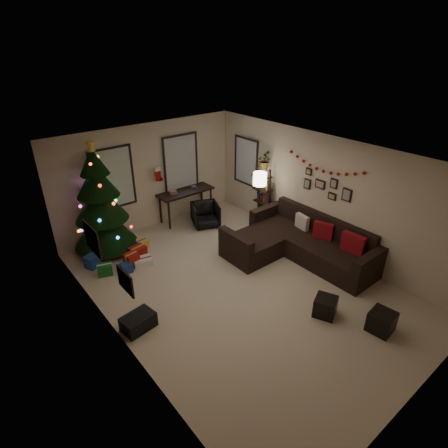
{
  "coord_description": "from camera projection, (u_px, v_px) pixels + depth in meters",
  "views": [
    {
      "loc": [
        -4.06,
        -4.51,
        4.59
      ],
      "look_at": [
        0.1,
        0.6,
        1.15
      ],
      "focal_mm": 29.39,
      "sensor_mm": 36.0,
      "label": 1
    }
  ],
  "objects": [
    {
      "name": "floor",
      "position": [
        239.0,
        286.0,
        7.5
      ],
      "size": [
        7.0,
        7.0,
        0.0
      ],
      "primitive_type": "plane",
      "color": "#C9B398",
      "rests_on": "ground"
    },
    {
      "name": "ceiling",
      "position": [
        242.0,
        158.0,
        6.25
      ],
      "size": [
        7.0,
        7.0,
        0.0
      ],
      "primitive_type": "plane",
      "rotation": [
        3.14,
        0.0,
        0.0
      ],
      "color": "white",
      "rests_on": "floor"
    },
    {
      "name": "wall_back",
      "position": [
        149.0,
        177.0,
        9.28
      ],
      "size": [
        5.0,
        0.0,
        5.0
      ],
      "primitive_type": "plane",
      "rotation": [
        1.57,
        0.0,
        0.0
      ],
      "color": "beige",
      "rests_on": "floor"
    },
    {
      "name": "wall_front",
      "position": [
        429.0,
        332.0,
        4.46
      ],
      "size": [
        5.0,
        0.0,
        5.0
      ],
      "primitive_type": "plane",
      "rotation": [
        -1.57,
        0.0,
        0.0
      ],
      "color": "beige",
      "rests_on": "floor"
    },
    {
      "name": "wall_left",
      "position": [
        115.0,
        277.0,
        5.47
      ],
      "size": [
        0.0,
        7.0,
        7.0
      ],
      "primitive_type": "plane",
      "rotation": [
        1.57,
        0.0,
        1.57
      ],
      "color": "beige",
      "rests_on": "floor"
    },
    {
      "name": "wall_right",
      "position": [
        323.0,
        195.0,
        8.27
      ],
      "size": [
        0.0,
        7.0,
        7.0
      ],
      "primitive_type": "plane",
      "rotation": [
        1.57,
        0.0,
        -1.57
      ],
      "color": "beige",
      "rests_on": "floor"
    },
    {
      "name": "window_back_left",
      "position": [
        113.0,
        178.0,
        8.64
      ],
      "size": [
        1.05,
        0.06,
        1.5
      ],
      "color": "#728CB2",
      "rests_on": "wall_back"
    },
    {
      "name": "window_back_right",
      "position": [
        181.0,
        162.0,
        9.7
      ],
      "size": [
        1.05,
        0.06,
        1.5
      ],
      "color": "#728CB2",
      "rests_on": "wall_back"
    },
    {
      "name": "window_right_wall",
      "position": [
        246.0,
        161.0,
        9.94
      ],
      "size": [
        0.06,
        0.9,
        1.3
      ],
      "color": "#728CB2",
      "rests_on": "wall_right"
    },
    {
      "name": "christmas_tree",
      "position": [
        101.0,
        207.0,
        8.28
      ],
      "size": [
        1.44,
        1.44,
        2.68
      ],
      "rotation": [
        0.0,
        0.0,
        0.36
      ],
      "color": "black",
      "rests_on": "floor"
    },
    {
      "name": "presents",
      "position": [
        126.0,
        259.0,
        8.19
      ],
      "size": [
        1.5,
        1.01,
        0.3
      ],
      "rotation": [
        0.0,
        0.0,
        0.04
      ],
      "color": "navy",
      "rests_on": "floor"
    },
    {
      "name": "sofa",
      "position": [
        297.0,
        244.0,
        8.38
      ],
      "size": [
        2.14,
        3.08,
        0.93
      ],
      "color": "black",
      "rests_on": "floor"
    },
    {
      "name": "pillow_red_a",
      "position": [
        353.0,
        245.0,
        7.68
      ],
      "size": [
        0.17,
        0.51,
        0.5
      ],
      "primitive_type": "cube",
      "rotation": [
        0.0,
        0.0,
        0.06
      ],
      "color": "maroon",
      "rests_on": "sofa"
    },
    {
      "name": "pillow_red_b",
      "position": [
        323.0,
        232.0,
        8.21
      ],
      "size": [
        0.26,
        0.45,
        0.43
      ],
      "primitive_type": "cube",
      "rotation": [
        0.0,
        0.0,
        0.36
      ],
      "color": "maroon",
      "rests_on": "sofa"
    },
    {
      "name": "pillow_cream",
      "position": [
        302.0,
        222.0,
        8.63
      ],
      "size": [
        0.16,
        0.39,
        0.37
      ],
      "primitive_type": "cube",
      "rotation": [
        0.0,
        0.0,
        -0.14
      ],
      "color": "beige",
      "rests_on": "sofa"
    },
    {
      "name": "ottoman_near",
      "position": [
        325.0,
        306.0,
        6.65
      ],
      "size": [
        0.5,
        0.5,
        0.36
      ],
      "primitive_type": "cube",
      "rotation": [
        0.0,
        0.0,
        0.42
      ],
      "color": "black",
      "rests_on": "floor"
    },
    {
      "name": "ottoman_far",
      "position": [
        382.0,
        322.0,
        6.29
      ],
      "size": [
        0.44,
        0.44,
        0.38
      ],
      "primitive_type": "cube",
      "rotation": [
        0.0,
        0.0,
        0.11
      ],
      "color": "black",
      "rests_on": "floor"
    },
    {
      "name": "desk",
      "position": [
        186.0,
        194.0,
        9.87
      ],
      "size": [
        1.55,
        0.55,
        0.83
      ],
      "color": "black",
      "rests_on": "floor"
    },
    {
      "name": "desk_chair",
      "position": [
        205.0,
        215.0,
        9.71
      ],
      "size": [
        0.8,
        0.77,
        0.64
      ],
      "primitive_type": "imported",
      "rotation": [
        0.0,
        0.0,
        -0.4
      ],
      "color": "black",
      "rests_on": "floor"
    },
    {
      "name": "bookshelf",
      "position": [
        263.0,
        197.0,
        9.57
      ],
      "size": [
        0.3,
        0.48,
        1.61
      ],
      "color": "black",
      "rests_on": "floor"
    },
    {
      "name": "potted_plant",
      "position": [
        264.0,
        158.0,
        9.13
      ],
      "size": [
        0.6,
        0.62,
        0.52
      ],
      "primitive_type": "imported",
      "rotation": [
        0.0,
        0.0,
        0.95
      ],
      "color": "#4C4C4C",
      "rests_on": "bookshelf"
    },
    {
      "name": "floor_lamp",
      "position": [
        260.0,
        183.0,
        8.99
      ],
      "size": [
        0.34,
        0.34,
        1.59
      ],
      "rotation": [
        0.0,
        0.0,
        0.02
      ],
      "color": "black",
      "rests_on": "floor"
    },
    {
      "name": "art_map",
      "position": [
        92.0,
        239.0,
        5.9
      ],
      "size": [
        0.04,
        0.6,
        0.5
      ],
      "color": "black",
      "rests_on": "wall_left"
    },
    {
      "name": "art_abstract",
      "position": [
        125.0,
        281.0,
        5.18
      ],
      "size": [
        0.04,
        0.45,
        0.35
      ],
      "color": "black",
      "rests_on": "wall_left"
    },
    {
      "name": "gallery",
      "position": [
        326.0,
        187.0,
        8.11
      ],
      "size": [
        0.03,
        1.25,
        0.54
      ],
      "color": "black",
      "rests_on": "wall_right"
    },
    {
      "name": "garland",
      "position": [
        324.0,
        166.0,
        7.96
      ],
      "size": [
        0.08,
        1.9,
        0.3
      ],
      "primitive_type": null,
      "color": "#A5140C",
      "rests_on": "wall_right"
    },
    {
      "name": "stocking_left",
      "position": [
        142.0,
        172.0,
        9.16
      ],
      "size": [
        0.2,
        0.05,
        0.36
      ],
      "color": "#990F0C",
      "rests_on": "wall_back"
    },
    {
      "name": "stocking_right",
      "position": [
        158.0,
        174.0,
        9.24
      ],
      "size": [
        0.2,
        0.05,
        0.36
      ],
      "color": "#990F0C",
      "rests_on": "wall_back"
    },
    {
      "name": "storage_bin",
      "position": [
        138.0,
        322.0,
        6.35
      ],
      "size": [
        0.61,
        0.45,
        0.28
      ],
      "primitive_type": "cube",
      "rotation": [
        0.0,
        0.0,
        0.14
      ],
      "color": "black",
      "rests_on": "floor"
    }
  ]
}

